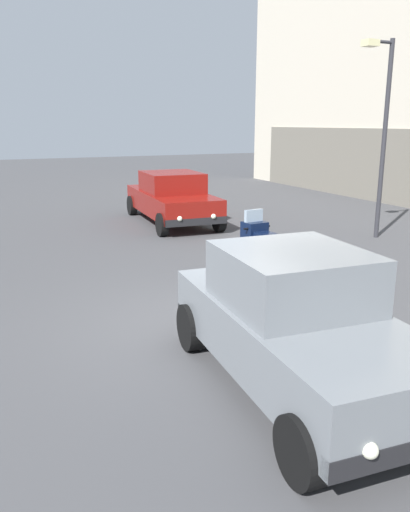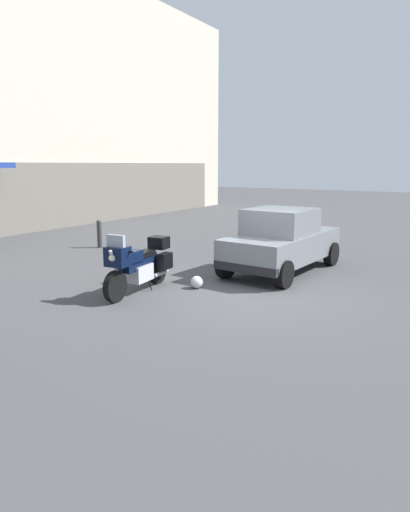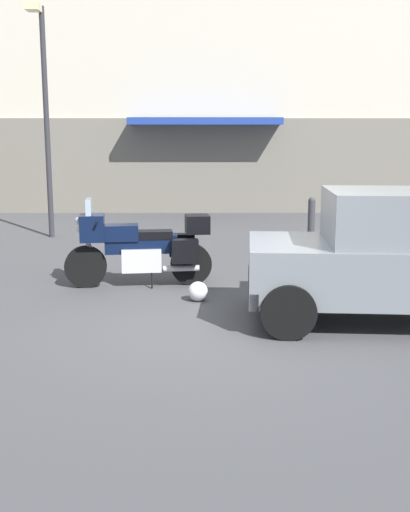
# 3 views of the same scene
# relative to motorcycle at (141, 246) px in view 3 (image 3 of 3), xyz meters

# --- Properties ---
(ground_plane) EXTENTS (80.00, 80.00, 0.00)m
(ground_plane) POSITION_rel_motorcycle_xyz_m (1.23, -2.01, -0.62)
(ground_plane) COLOR #424244
(building_facade_rear) EXTENTS (36.78, 3.40, 11.16)m
(building_facade_rear) POSITION_rel_motorcycle_xyz_m (1.23, 10.59, 4.91)
(building_facade_rear) COLOR beige
(building_facade_rear) RESTS_ON ground
(motorcycle) EXTENTS (2.26, 0.86, 1.36)m
(motorcycle) POSITION_rel_motorcycle_xyz_m (0.00, 0.00, 0.00)
(motorcycle) COLOR black
(motorcycle) RESTS_ON ground
(helmet) EXTENTS (0.28, 0.28, 0.28)m
(helmet) POSITION_rel_motorcycle_xyz_m (0.87, -0.93, -0.48)
(helmet) COLOR silver
(helmet) RESTS_ON ground
(car_hatchback_near) EXTENTS (3.97, 2.04, 1.64)m
(car_hatchback_near) POSITION_rel_motorcycle_xyz_m (3.38, -1.92, 0.19)
(car_hatchback_near) COLOR slate
(car_hatchback_near) RESTS_ON ground
(streetlamp_curbside) EXTENTS (0.28, 0.94, 5.04)m
(streetlamp_curbside) POSITION_rel_motorcycle_xyz_m (-2.52, 4.65, 2.42)
(streetlamp_curbside) COLOR #2D2D33
(streetlamp_curbside) RESTS_ON ground
(bollard_curbside) EXTENTS (0.16, 0.16, 0.93)m
(bollard_curbside) POSITION_rel_motorcycle_xyz_m (3.41, 4.55, -0.13)
(bollard_curbside) COLOR #333338
(bollard_curbside) RESTS_ON ground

